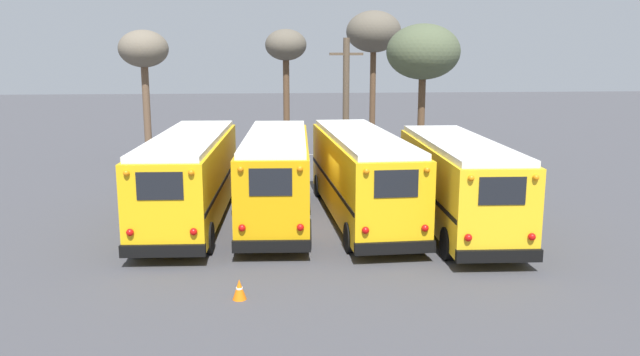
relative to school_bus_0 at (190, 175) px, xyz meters
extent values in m
plane|color=#424247|center=(4.77, -1.16, -1.77)|extent=(160.00, 160.00, 0.00)
cube|color=yellow|center=(0.00, 0.02, -0.07)|extent=(2.93, 10.47, 2.71)
cube|color=white|center=(0.00, 0.02, 1.39)|extent=(2.71, 10.05, 0.20)
cube|color=black|center=(-0.25, -5.20, -1.24)|extent=(2.49, 0.32, 0.36)
cube|color=black|center=(-0.25, -5.18, 0.68)|extent=(1.34, 0.09, 0.81)
sphere|color=red|center=(-1.16, -5.17, -0.68)|extent=(0.22, 0.22, 0.22)
sphere|color=orange|center=(-1.16, -5.17, 1.07)|extent=(0.18, 0.18, 0.18)
sphere|color=red|center=(0.66, -5.26, -0.68)|extent=(0.22, 0.22, 0.22)
sphere|color=orange|center=(0.66, -5.26, 1.07)|extent=(0.18, 0.18, 0.18)
cube|color=black|center=(-1.23, 0.08, -0.27)|extent=(0.51, 10.15, 0.14)
cube|color=black|center=(1.23, -0.04, -0.27)|extent=(0.51, 10.15, 0.14)
cylinder|color=black|center=(-0.95, 3.95, -1.27)|extent=(0.33, 1.02, 1.01)
cylinder|color=black|center=(1.32, 3.84, -1.27)|extent=(0.33, 1.02, 1.01)
cylinder|color=black|center=(-1.32, -3.81, -1.27)|extent=(0.33, 1.02, 1.01)
cylinder|color=black|center=(0.95, -3.92, -1.27)|extent=(0.33, 1.02, 1.01)
cube|color=#E5A00C|center=(3.18, -0.18, -0.06)|extent=(2.83, 9.73, 2.74)
cube|color=white|center=(3.18, -0.18, 1.41)|extent=(2.63, 9.33, 0.20)
cube|color=black|center=(2.92, -5.02, -1.25)|extent=(2.36, 0.33, 0.36)
cube|color=black|center=(2.92, -5.00, 0.70)|extent=(1.27, 0.10, 0.82)
sphere|color=red|center=(2.05, -4.98, -0.67)|extent=(0.22, 0.22, 0.22)
sphere|color=orange|center=(2.05, -4.98, 1.09)|extent=(0.18, 0.18, 0.18)
sphere|color=red|center=(3.78, -5.08, -0.67)|extent=(0.22, 0.22, 0.22)
sphere|color=orange|center=(3.78, -5.08, 1.09)|extent=(0.18, 0.18, 0.18)
cube|color=black|center=(2.02, -0.12, -0.26)|extent=(0.54, 9.41, 0.14)
cube|color=black|center=(4.35, -0.25, -0.26)|extent=(0.54, 9.41, 0.14)
cylinder|color=black|center=(2.30, 3.38, -1.28)|extent=(0.33, 1.00, 0.99)
cylinder|color=black|center=(4.45, 3.26, -1.28)|extent=(0.33, 1.00, 0.99)
cylinder|color=black|center=(1.92, -3.62, -1.28)|extent=(0.33, 1.00, 0.99)
cylinder|color=black|center=(4.06, -3.74, -1.28)|extent=(0.33, 1.00, 0.99)
cube|color=yellow|center=(6.36, -0.15, -0.07)|extent=(2.79, 10.66, 2.73)
cube|color=white|center=(6.36, -0.15, 1.39)|extent=(2.59, 10.23, 0.20)
cube|color=black|center=(6.57, -5.47, -1.26)|extent=(2.45, 0.29, 0.36)
cube|color=black|center=(6.56, -5.45, 0.68)|extent=(1.32, 0.08, 0.82)
sphere|color=red|center=(5.67, -5.52, -0.69)|extent=(0.22, 0.22, 0.22)
sphere|color=orange|center=(5.67, -5.52, 1.07)|extent=(0.18, 0.18, 0.18)
sphere|color=red|center=(7.46, -5.45, -0.69)|extent=(0.22, 0.22, 0.22)
sphere|color=orange|center=(7.46, -5.45, 1.07)|extent=(0.18, 0.18, 0.18)
cube|color=black|center=(5.16, -0.19, -0.28)|extent=(0.41, 10.36, 0.14)
cube|color=black|center=(7.57, -0.10, -0.28)|extent=(0.41, 10.36, 0.14)
cylinder|color=black|center=(5.10, 3.79, -1.30)|extent=(0.32, 0.97, 0.96)
cylinder|color=black|center=(7.33, 3.88, -1.30)|extent=(0.32, 0.97, 0.96)
cylinder|color=black|center=(5.40, -4.18, -1.30)|extent=(0.32, 0.97, 0.96)
cylinder|color=black|center=(7.63, -4.09, -1.30)|extent=(0.32, 0.97, 0.96)
cube|color=yellow|center=(9.55, -1.81, -0.09)|extent=(2.83, 9.47, 2.66)
cube|color=white|center=(9.55, -1.81, 1.34)|extent=(2.62, 9.09, 0.20)
cube|color=black|center=(9.34, -6.53, -1.25)|extent=(2.48, 0.31, 0.36)
cube|color=black|center=(9.35, -6.50, 0.64)|extent=(1.34, 0.09, 0.80)
sphere|color=red|center=(8.43, -6.50, -0.69)|extent=(0.22, 0.22, 0.22)
sphere|color=orange|center=(8.43, -6.50, 1.02)|extent=(0.18, 0.18, 0.18)
sphere|color=red|center=(10.25, -6.58, -0.69)|extent=(0.22, 0.22, 0.22)
sphere|color=orange|center=(10.25, -6.58, 1.02)|extent=(0.18, 0.18, 0.18)
cube|color=black|center=(8.32, -1.75, -0.29)|extent=(0.42, 9.18, 0.14)
cube|color=black|center=(10.77, -1.86, -0.29)|extent=(0.42, 9.18, 0.14)
cylinder|color=black|center=(8.56, 1.63, -1.28)|extent=(0.32, 1.01, 1.00)
cylinder|color=black|center=(10.83, 1.53, -1.28)|extent=(0.32, 1.01, 1.00)
cylinder|color=black|center=(8.27, -5.14, -1.28)|extent=(0.32, 1.01, 1.00)
cylinder|color=black|center=(10.54, -5.24, -1.28)|extent=(0.32, 1.01, 1.00)
cylinder|color=brown|center=(7.15, 10.36, 1.73)|extent=(0.35, 0.35, 7.02)
cube|color=brown|center=(7.15, 10.36, 4.40)|extent=(1.80, 0.14, 0.14)
cylinder|color=brown|center=(11.73, 12.08, 0.81)|extent=(0.41, 0.41, 5.16)
ellipsoid|color=#4C563D|center=(11.73, 12.08, 4.53)|extent=(4.13, 4.13, 3.10)
cylinder|color=brown|center=(10.18, 19.44, 1.55)|extent=(0.40, 0.40, 6.65)
ellipsoid|color=#5B5447|center=(10.18, 19.44, 5.89)|extent=(3.68, 3.68, 2.76)
cylinder|color=brown|center=(-4.02, 14.05, 1.08)|extent=(0.42, 0.42, 5.70)
ellipsoid|color=#6B6051|center=(-4.02, 14.05, 4.70)|extent=(2.82, 2.82, 2.11)
cylinder|color=brown|center=(4.18, 16.51, 1.24)|extent=(0.40, 0.40, 6.03)
ellipsoid|color=#5B5447|center=(4.18, 16.51, 4.96)|extent=(2.56, 2.56, 1.92)
cylinder|color=#939399|center=(-4.00, 6.66, -1.07)|extent=(0.06, 0.06, 1.40)
cylinder|color=#939399|center=(-1.49, 6.66, -1.07)|extent=(0.06, 0.06, 1.40)
cylinder|color=#939399|center=(1.01, 6.66, -1.07)|extent=(0.06, 0.06, 1.40)
cylinder|color=#939399|center=(3.52, 6.66, -1.07)|extent=(0.06, 0.06, 1.40)
cylinder|color=#939399|center=(6.03, 6.66, -1.07)|extent=(0.06, 0.06, 1.40)
cylinder|color=#939399|center=(8.53, 6.66, -1.07)|extent=(0.06, 0.06, 1.40)
cylinder|color=#939399|center=(11.04, 6.66, -1.07)|extent=(0.06, 0.06, 1.40)
cylinder|color=#939399|center=(13.55, 6.66, -1.07)|extent=(0.06, 0.06, 1.40)
cylinder|color=#939399|center=(4.77, 6.66, -0.37)|extent=(17.55, 0.04, 0.04)
cone|color=orange|center=(2.06, -7.78, -1.51)|extent=(0.36, 0.36, 0.53)
cylinder|color=white|center=(2.06, -7.78, -1.48)|extent=(0.17, 0.17, 0.05)
camera|label=1|loc=(2.76, -22.93, 4.37)|focal=35.00mm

